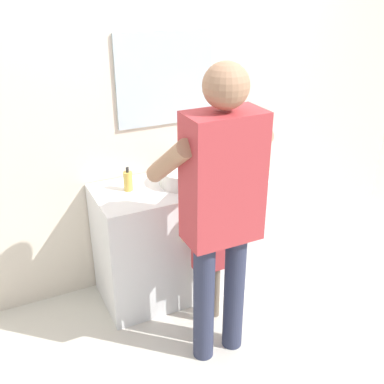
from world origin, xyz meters
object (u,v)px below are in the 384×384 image
Objects in this scene: toothbrush_cup at (227,168)px; child_toddler at (209,251)px; soap_bottle at (128,181)px; adult_parent at (221,196)px.

child_toddler is (-0.35, -0.39, -0.38)m from toothbrush_cup.
adult_parent reaches higher than soap_bottle.
adult_parent reaches higher than toothbrush_cup.
child_toddler is at bearing -131.29° from toothbrush_cup.
adult_parent is at bearing -68.40° from soap_bottle.
child_toddler is (0.37, -0.45, -0.39)m from soap_bottle.
soap_bottle is at bearing 175.41° from toothbrush_cup.
child_toddler is 0.50× the size of adult_parent.
toothbrush_cup is 0.23× the size of child_toddler.
soap_bottle is (-0.72, 0.06, 0.02)m from toothbrush_cup.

